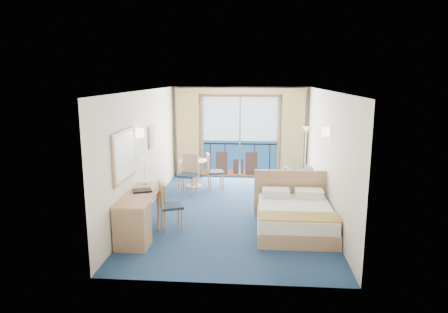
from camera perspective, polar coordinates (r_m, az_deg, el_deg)
floor at (r=9.14m, az=1.45°, el=-7.75°), size 6.50×6.50×0.00m
room_walls at (r=8.72m, az=1.51°, el=3.35°), size 4.04×6.54×2.72m
balcony_door at (r=12.00m, az=2.26°, el=2.48°), size 2.36×0.03×2.52m
curtain_left at (r=11.99m, az=-5.16°, el=3.08°), size 0.65×0.22×2.55m
curtain_right at (r=11.87m, az=9.78°, el=2.88°), size 0.65×0.22×2.55m
pelmet at (r=11.74m, az=2.33°, el=9.34°), size 3.80×0.25×0.18m
mirror at (r=7.66m, az=-14.00°, el=0.16°), size 0.05×1.25×0.95m
wall_print at (r=9.50m, az=-10.33°, el=2.74°), size 0.04×0.42×0.52m
sconce_left at (r=8.45m, az=-11.99°, el=3.34°), size 0.18×0.18×0.18m
sconce_right at (r=8.68m, az=14.37°, el=3.44°), size 0.18×0.18×0.18m
bed at (r=8.09m, az=10.02°, el=-8.40°), size 1.60×1.90×1.00m
nightstand at (r=9.38m, az=12.38°, el=-5.65°), size 0.45×0.42×0.58m
phone at (r=9.25m, az=12.77°, el=-3.77°), size 0.20×0.17×0.08m
armchair at (r=11.01m, az=10.64°, el=-2.95°), size 0.78×0.79×0.62m
floor_lamp at (r=11.45m, az=11.61°, el=2.26°), size 0.22×0.22×1.62m
desk at (r=7.44m, az=-12.66°, el=-8.92°), size 0.60×1.74×0.81m
desk_chair at (r=7.99m, az=-8.14°, el=-6.55°), size 0.56×0.55×0.98m
folder at (r=7.89m, az=-11.63°, el=-4.79°), size 0.43×0.38×0.03m
desk_lamp at (r=8.32m, az=-11.28°, el=-1.41°), size 0.13×0.13×0.50m
round_table at (r=10.97m, az=-4.40°, el=-1.48°), size 0.82×0.82×0.74m
table_chair_a at (r=10.71m, az=-1.65°, el=-1.82°), size 0.53×0.52×0.98m
table_chair_b at (r=10.40m, az=-5.09°, el=-2.09°), size 0.52×0.53×1.03m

